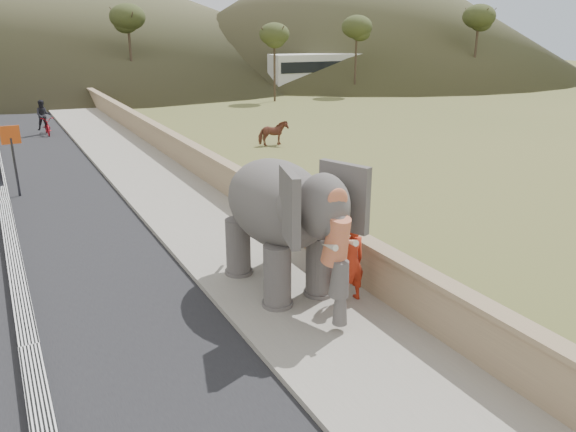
% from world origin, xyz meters
% --- Properties ---
extents(ground, '(160.00, 160.00, 0.00)m').
position_xyz_m(ground, '(0.00, 0.00, 0.00)').
color(ground, olive).
rests_on(ground, ground).
extents(road, '(7.00, 120.00, 0.03)m').
position_xyz_m(road, '(-5.00, 10.00, 0.01)').
color(road, black).
rests_on(road, ground).
extents(median, '(0.35, 120.00, 0.22)m').
position_xyz_m(median, '(-5.00, 10.00, 0.11)').
color(median, black).
rests_on(median, ground).
extents(walkway, '(3.00, 120.00, 0.15)m').
position_xyz_m(walkway, '(0.00, 10.00, 0.07)').
color(walkway, '#9E9687').
rests_on(walkway, ground).
extents(parapet, '(0.30, 120.00, 1.10)m').
position_xyz_m(parapet, '(1.65, 10.00, 0.55)').
color(parapet, tan).
rests_on(parapet, ground).
extents(signboard, '(0.60, 0.08, 2.40)m').
position_xyz_m(signboard, '(-4.50, 10.99, 1.64)').
color(signboard, '#2D2D33').
rests_on(signboard, ground).
extents(cow, '(1.45, 0.76, 1.18)m').
position_xyz_m(cow, '(6.82, 14.55, 0.59)').
color(cow, brown).
rests_on(cow, ground).
extents(distant_car, '(4.38, 2.12, 1.44)m').
position_xyz_m(distant_car, '(18.71, 34.18, 0.72)').
color(distant_car, silver).
rests_on(distant_car, ground).
extents(bus_white, '(11.16, 3.35, 3.10)m').
position_xyz_m(bus_white, '(22.23, 34.05, 1.55)').
color(bus_white, silver).
rests_on(bus_white, ground).
extents(bus_orange, '(11.07, 2.84, 3.10)m').
position_xyz_m(bus_orange, '(33.21, 32.30, 1.55)').
color(bus_orange, gold).
rests_on(bus_orange, ground).
extents(hill_right, '(56.00, 56.00, 16.00)m').
position_xyz_m(hill_right, '(36.00, 52.00, 8.00)').
color(hill_right, brown).
rests_on(hill_right, ground).
extents(hill_far, '(80.00, 80.00, 14.00)m').
position_xyz_m(hill_far, '(5.00, 70.00, 7.00)').
color(hill_far, brown).
rests_on(hill_far, ground).
extents(elephant_and_man, '(2.34, 4.04, 2.87)m').
position_xyz_m(elephant_and_man, '(0.02, 0.68, 1.58)').
color(elephant_and_man, '#625C59').
rests_on(elephant_and_man, ground).
extents(motorcyclist, '(0.81, 1.82, 1.82)m').
position_xyz_m(motorcyclist, '(-2.45, 22.59, 0.70)').
color(motorcyclist, maroon).
rests_on(motorcyclist, ground).
extents(trees, '(48.45, 45.76, 9.12)m').
position_xyz_m(trees, '(-0.64, 28.49, 4.03)').
color(trees, '#473828').
rests_on(trees, ground).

